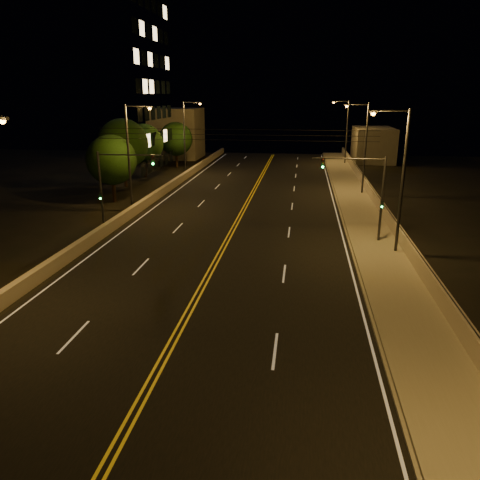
# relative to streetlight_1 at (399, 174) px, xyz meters

# --- Properties ---
(road) EXTENTS (18.00, 120.00, 0.02)m
(road) POSITION_rel_streetlight_1_xyz_m (-11.53, -4.01, -5.49)
(road) COLOR black
(road) RESTS_ON ground
(sidewalk) EXTENTS (3.60, 120.00, 0.30)m
(sidewalk) POSITION_rel_streetlight_1_xyz_m (-0.73, -4.01, -5.35)
(sidewalk) COLOR gray
(sidewalk) RESTS_ON ground
(curb) EXTENTS (0.14, 120.00, 0.15)m
(curb) POSITION_rel_streetlight_1_xyz_m (-2.60, -4.01, -5.43)
(curb) COLOR gray
(curb) RESTS_ON ground
(parapet_wall) EXTENTS (0.30, 120.00, 1.00)m
(parapet_wall) POSITION_rel_streetlight_1_xyz_m (0.92, -4.01, -4.70)
(parapet_wall) COLOR #A29587
(parapet_wall) RESTS_ON sidewalk
(jersey_barrier) EXTENTS (0.45, 120.00, 0.86)m
(jersey_barrier) POSITION_rel_streetlight_1_xyz_m (-21.06, -4.01, -5.07)
(jersey_barrier) COLOR #A29587
(jersey_barrier) RESTS_ON ground
(distant_building_right) EXTENTS (6.00, 10.00, 5.33)m
(distant_building_right) POSITION_rel_streetlight_1_xyz_m (4.97, 47.69, -2.84)
(distant_building_right) COLOR slate
(distant_building_right) RESTS_ON ground
(distant_building_left) EXTENTS (8.00, 8.00, 8.22)m
(distant_building_left) POSITION_rel_streetlight_1_xyz_m (-27.53, 47.79, -1.39)
(distant_building_left) COLOR slate
(distant_building_left) RESTS_ON ground
(parapet_rail) EXTENTS (0.06, 120.00, 0.06)m
(parapet_rail) POSITION_rel_streetlight_1_xyz_m (0.92, -4.01, -4.17)
(parapet_rail) COLOR black
(parapet_rail) RESTS_ON parapet_wall
(lane_markings) EXTENTS (17.32, 116.00, 0.00)m
(lane_markings) POSITION_rel_streetlight_1_xyz_m (-11.53, -4.08, -5.48)
(lane_markings) COLOR silver
(lane_markings) RESTS_ON road
(streetlight_1) EXTENTS (2.55, 0.28, 9.57)m
(streetlight_1) POSITION_rel_streetlight_1_xyz_m (0.00, 0.00, 0.00)
(streetlight_1) COLOR #2D2D33
(streetlight_1) RESTS_ON ground
(streetlight_2) EXTENTS (2.55, 0.28, 9.57)m
(streetlight_2) POSITION_rel_streetlight_1_xyz_m (0.00, 19.77, 0.00)
(streetlight_2) COLOR #2D2D33
(streetlight_2) RESTS_ON ground
(streetlight_3) EXTENTS (2.55, 0.28, 9.57)m
(streetlight_3) POSITION_rel_streetlight_1_xyz_m (0.00, 42.77, 0.00)
(streetlight_3) COLOR #2D2D33
(streetlight_3) RESTS_ON ground
(streetlight_5) EXTENTS (2.55, 0.28, 9.57)m
(streetlight_5) POSITION_rel_streetlight_1_xyz_m (-21.46, 9.62, 0.00)
(streetlight_5) COLOR #2D2D33
(streetlight_5) RESTS_ON ground
(streetlight_6) EXTENTS (2.55, 0.28, 9.57)m
(streetlight_6) POSITION_rel_streetlight_1_xyz_m (-21.46, 30.10, 0.00)
(streetlight_6) COLOR #2D2D33
(streetlight_6) RESTS_ON ground
(traffic_signal_right) EXTENTS (5.11, 0.31, 6.32)m
(traffic_signal_right) POSITION_rel_streetlight_1_xyz_m (-1.51, 2.31, -1.52)
(traffic_signal_right) COLOR #2D2D33
(traffic_signal_right) RESTS_ON ground
(traffic_signal_left) EXTENTS (5.11, 0.31, 6.32)m
(traffic_signal_left) POSITION_rel_streetlight_1_xyz_m (-20.35, 2.31, -1.52)
(traffic_signal_left) COLOR #2D2D33
(traffic_signal_left) RESTS_ON ground
(overhead_wires) EXTENTS (22.00, 0.03, 0.83)m
(overhead_wires) POSITION_rel_streetlight_1_xyz_m (-11.53, 5.49, 1.90)
(overhead_wires) COLOR black
(building_tower) EXTENTS (24.00, 15.00, 26.85)m
(building_tower) POSITION_rel_streetlight_1_xyz_m (-36.69, 27.72, 7.35)
(building_tower) COLOR slate
(building_tower) RESTS_ON ground
(tree_0) EXTENTS (4.92, 4.92, 6.66)m
(tree_0) POSITION_rel_streetlight_1_xyz_m (-24.91, 13.21, -1.30)
(tree_0) COLOR black
(tree_0) RESTS_ON ground
(tree_1) EXTENTS (5.78, 5.78, 7.83)m
(tree_1) POSITION_rel_streetlight_1_xyz_m (-26.74, 21.21, -0.57)
(tree_1) COLOR black
(tree_1) RESTS_ON ground
(tree_2) EXTENTS (5.05, 5.05, 6.85)m
(tree_2) POSITION_rel_streetlight_1_xyz_m (-26.64, 28.04, -1.19)
(tree_2) COLOR black
(tree_2) RESTS_ON ground
(tree_3) EXTENTS (4.86, 4.86, 6.59)m
(tree_3) POSITION_rel_streetlight_1_xyz_m (-24.74, 36.80, -1.35)
(tree_3) COLOR black
(tree_3) RESTS_ON ground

